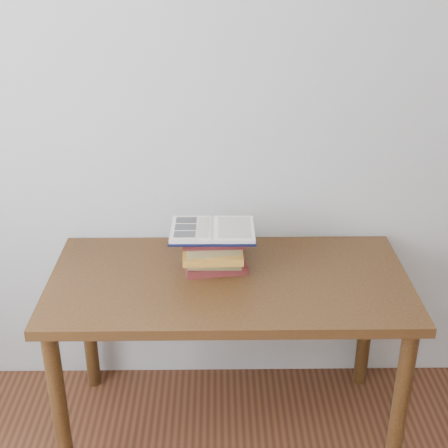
{
  "coord_description": "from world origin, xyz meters",
  "views": [
    {
      "loc": [
        0.01,
        -0.66,
        1.94
      ],
      "look_at": [
        0.04,
        1.37,
        0.96
      ],
      "focal_mm": 50.0,
      "sensor_mm": 36.0,
      "label": 1
    }
  ],
  "objects": [
    {
      "name": "book_stack",
      "position": [
        0.0,
        1.45,
        0.81
      ],
      "size": [
        0.25,
        0.21,
        0.15
      ],
      "color": "maroon",
      "rests_on": "desk"
    },
    {
      "name": "room_shell",
      "position": [
        -0.08,
        0.01,
        1.63
      ],
      "size": [
        3.54,
        3.54,
        2.62
      ],
      "color": "#B9B6AF",
      "rests_on": "ground"
    },
    {
      "name": "desk",
      "position": [
        0.06,
        1.38,
        0.63
      ],
      "size": [
        1.37,
        0.68,
        0.73
      ],
      "color": "#472F11",
      "rests_on": "ground"
    },
    {
      "name": "open_book",
      "position": [
        -0.0,
        1.46,
        0.89
      ],
      "size": [
        0.33,
        0.23,
        0.03
      ],
      "rotation": [
        0.0,
        0.0,
        -0.01
      ],
      "color": "black",
      "rests_on": "book_stack"
    }
  ]
}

